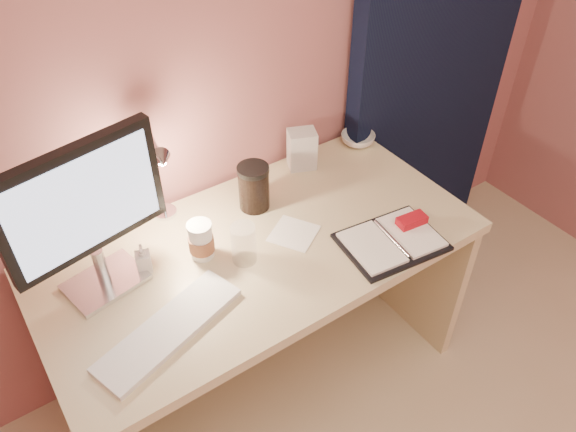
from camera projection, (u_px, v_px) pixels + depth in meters
room at (425, 22)px, 2.12m from camera, size 3.50×3.50×3.50m
desk at (250, 279)px, 1.98m from camera, size 1.40×0.70×0.73m
monitor at (83, 210)px, 1.47m from camera, size 0.45×0.20×0.48m
keyboard at (169, 329)px, 1.53m from camera, size 0.46×0.26×0.02m
planner at (393, 239)px, 1.79m from camera, size 0.34×0.27×0.05m
paper_c at (294, 233)px, 1.83m from camera, size 0.19×0.19×0.00m
coffee_cup at (201, 241)px, 1.72m from camera, size 0.08×0.08×0.13m
clear_cup at (244, 244)px, 1.70m from camera, size 0.08×0.08×0.13m
bowl at (358, 139)px, 2.22m from camera, size 0.17×0.17×0.04m
lotion_bottle at (143, 258)px, 1.68m from camera, size 0.06×0.06×0.10m
dark_jar at (254, 189)px, 1.89m from camera, size 0.10×0.10×0.15m
product_box at (302, 149)px, 2.07m from camera, size 0.12×0.11×0.15m
desk_lamp at (172, 174)px, 1.72m from camera, size 0.10×0.21×0.34m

